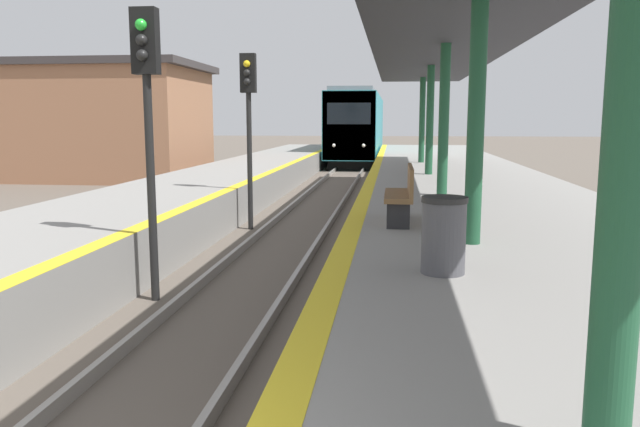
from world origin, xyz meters
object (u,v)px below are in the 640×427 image
Objects in this scene: trash_bin at (444,235)px; bench at (402,193)px; signal_near at (147,99)px; signal_mid at (249,107)px; train at (359,126)px.

trash_bin is 3.39m from bench.
signal_near is at bearing -156.18° from bench.
signal_mid is at bearing 116.92° from trash_bin.
train is 31.76m from signal_near.
bench is (-0.40, 3.36, 0.06)m from trash_bin.
signal_near is at bearing 156.07° from trash_bin.
train is at bearing 94.82° from trash_bin.
signal_mid is 2.66× the size of bench.
signal_mid is at bearing 128.70° from bench.
signal_near is 2.66× the size of bench.
bench is at bearing -51.30° from signal_mid.
signal_near is 1.00× the size of signal_mid.
train is at bearing 87.88° from signal_near.
train is 30.24m from bench.
signal_near is 4.94× the size of trash_bin.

